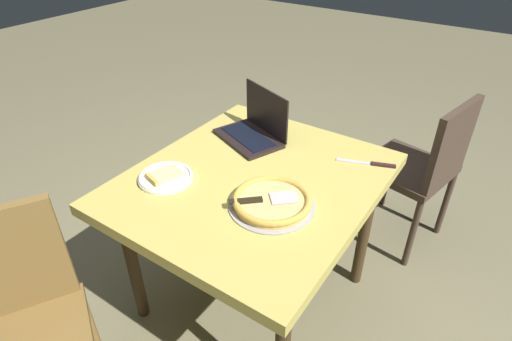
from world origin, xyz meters
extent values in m
plane|color=#6D664A|center=(0.00, 0.00, 0.00)|extent=(12.00, 12.00, 0.00)
cube|color=#AE9E49|center=(0.00, 0.00, 0.70)|extent=(1.07, 0.94, 0.05)
cylinder|color=#382916|center=(-0.39, -0.39, 0.34)|extent=(0.05, 0.05, 0.68)
cylinder|color=#382916|center=(0.39, -0.39, 0.34)|extent=(0.05, 0.05, 0.68)
cylinder|color=#382916|center=(-0.39, 0.39, 0.34)|extent=(0.05, 0.05, 0.68)
cube|color=black|center=(-0.24, -0.20, 0.74)|extent=(0.30, 0.37, 0.02)
cube|color=black|center=(-0.24, -0.20, 0.75)|extent=(0.22, 0.31, 0.00)
cube|color=black|center=(-0.34, -0.16, 0.85)|extent=(0.13, 0.30, 0.21)
cube|color=#85BEEA|center=(-0.34, -0.16, 0.85)|extent=(0.11, 0.27, 0.19)
cylinder|color=silver|center=(0.21, -0.29, 0.73)|extent=(0.22, 0.22, 0.01)
torus|color=silver|center=(0.21, -0.29, 0.74)|extent=(0.22, 0.22, 0.01)
cube|color=#EDB77A|center=(0.21, -0.29, 0.75)|extent=(0.14, 0.12, 0.02)
cube|color=gold|center=(0.27, -0.30, 0.75)|extent=(0.04, 0.09, 0.03)
cylinder|color=#979798|center=(0.12, 0.16, 0.73)|extent=(0.32, 0.32, 0.01)
cylinder|color=#DBB063|center=(0.12, 0.16, 0.75)|extent=(0.28, 0.28, 0.02)
torus|color=gold|center=(0.12, 0.16, 0.76)|extent=(0.30, 0.30, 0.03)
cube|color=#B9ACB3|center=(0.09, 0.20, 0.76)|extent=(0.12, 0.12, 0.00)
cube|color=black|center=(0.18, 0.09, 0.76)|extent=(0.10, 0.11, 0.01)
cube|color=silver|center=(-0.35, 0.31, 0.73)|extent=(0.08, 0.18, 0.00)
cube|color=black|center=(-0.38, 0.41, 0.73)|extent=(0.05, 0.10, 0.01)
cube|color=brown|center=(0.83, -0.43, 0.69)|extent=(0.36, 0.23, 0.43)
cylinder|color=brown|center=(0.66, -0.34, 0.22)|extent=(0.03, 0.03, 0.44)
cube|color=#3D2E24|center=(-0.86, 0.42, 0.46)|extent=(0.50, 0.50, 0.04)
cube|color=#3D2E24|center=(-0.82, 0.61, 0.68)|extent=(0.39, 0.12, 0.41)
cylinder|color=#3D2E24|center=(-1.09, 0.28, 0.22)|extent=(0.03, 0.03, 0.44)
cylinder|color=#3D2E24|center=(-0.72, 0.20, 0.22)|extent=(0.03, 0.03, 0.44)
cylinder|color=#3D2E24|center=(-1.01, 0.65, 0.22)|extent=(0.03, 0.03, 0.44)
cylinder|color=#3D2E24|center=(-0.64, 0.56, 0.22)|extent=(0.03, 0.03, 0.44)
camera|label=1|loc=(1.15, 0.79, 1.69)|focal=29.04mm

